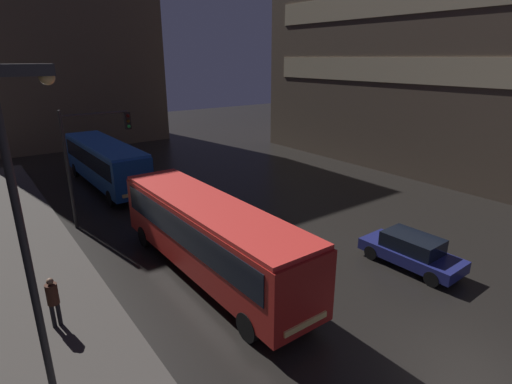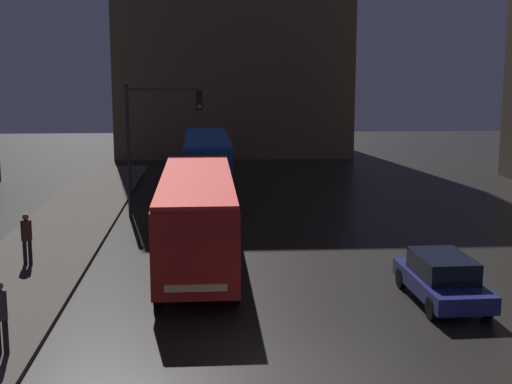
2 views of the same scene
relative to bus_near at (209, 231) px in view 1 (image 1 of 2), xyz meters
name	(u,v)px [view 1 (image 1 of 2)]	position (x,y,z in m)	size (l,w,h in m)	color
ground_plane	(476,377)	(3.18, -9.39, -1.98)	(120.00, 120.00, 0.00)	black
sidewalk_left	(57,317)	(-5.82, 0.61, -1.90)	(4.00, 48.00, 0.15)	#47423D
building_right_block	(427,43)	(24.10, 6.33, 7.79)	(10.07, 27.40, 19.53)	brown
building_far_backdrop	(52,7)	(2.38, 34.50, 11.45)	(18.07, 12.00, 26.85)	brown
bus_near	(209,231)	(0.00, 0.00, 0.00)	(2.63, 11.36, 3.20)	#AD1E19
bus_far	(105,160)	(0.32, 14.76, -0.04)	(2.59, 11.00, 3.14)	#194793
car_taxi	(411,251)	(7.34, -4.52, -1.24)	(1.90, 4.32, 1.44)	navy
pedestrian_far	(53,298)	(-5.90, -0.06, -0.76)	(0.52, 0.52, 1.80)	black
traffic_light_main	(90,147)	(-2.06, 8.47, 2.24)	(3.53, 0.35, 6.20)	#2D2D2D
street_lamp_sidewalk	(28,203)	(-6.38, -3.44, 3.64)	(1.25, 0.36, 8.38)	#2D2D2D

